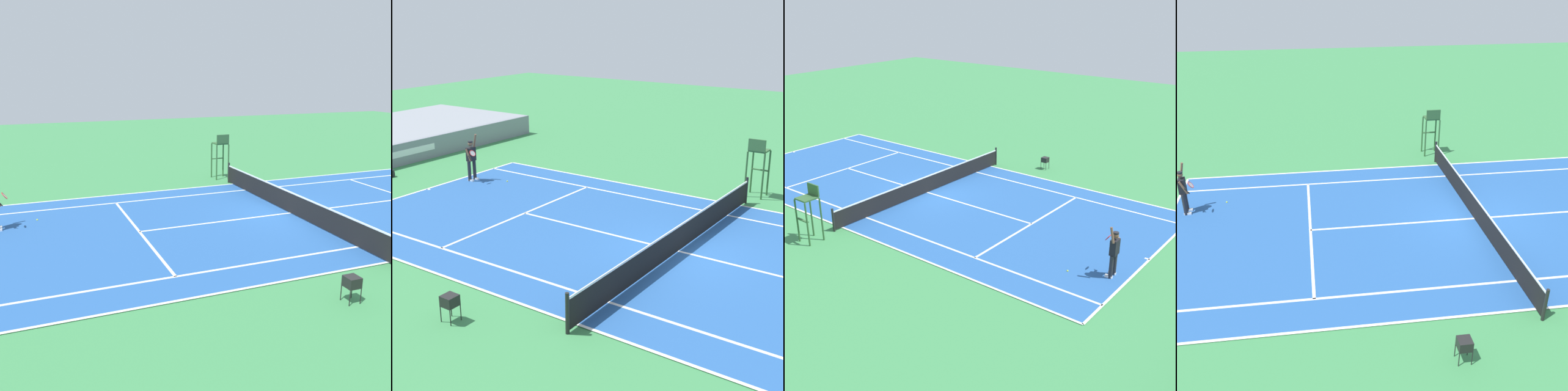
# 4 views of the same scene
# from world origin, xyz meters

# --- Properties ---
(ground_plane) EXTENTS (80.00, 80.00, 0.00)m
(ground_plane) POSITION_xyz_m (0.00, 0.00, 0.00)
(ground_plane) COLOR #387F47
(court) EXTENTS (11.08, 23.88, 0.03)m
(court) POSITION_xyz_m (0.00, 0.00, 0.01)
(court) COLOR #235193
(court) RESTS_ON ground
(net) EXTENTS (11.98, 0.10, 1.07)m
(net) POSITION_xyz_m (0.00, 0.00, 0.52)
(net) COLOR black
(net) RESTS_ON ground
(tennis_ball) EXTENTS (0.07, 0.07, 0.07)m
(tennis_ball) POSITION_xyz_m (2.79, 9.81, 0.03)
(tennis_ball) COLOR #D1E533
(tennis_ball) RESTS_ON ground
(umpire_chair) EXTENTS (0.77, 0.77, 2.44)m
(umpire_chair) POSITION_xyz_m (7.03, 0.00, 1.56)
(umpire_chair) COLOR #2D562D
(umpire_chair) RESTS_ON ground
(ball_hopper) EXTENTS (0.36, 0.36, 0.70)m
(ball_hopper) POSITION_xyz_m (-7.10, 2.71, 0.57)
(ball_hopper) COLOR black
(ball_hopper) RESTS_ON ground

